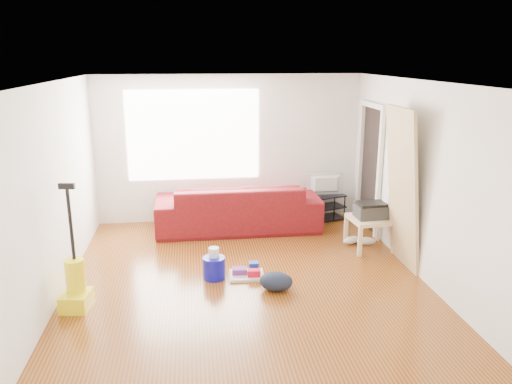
{
  "coord_description": "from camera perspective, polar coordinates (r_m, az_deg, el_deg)",
  "views": [
    {
      "loc": [
        -0.64,
        -5.89,
        2.8
      ],
      "look_at": [
        0.21,
        0.6,
        1.0
      ],
      "focal_mm": 35.0,
      "sensor_mm": 36.0,
      "label": 1
    }
  ],
  "objects": [
    {
      "name": "cleaning_tray",
      "position": [
        6.61,
        -0.97,
        -9.21
      ],
      "size": [
        0.46,
        0.38,
        0.16
      ],
      "rotation": [
        0.0,
        0.0,
        -0.06
      ],
      "color": "silver",
      "rests_on": "ground"
    },
    {
      "name": "sneakers",
      "position": [
        7.82,
        11.66,
        -5.45
      ],
      "size": [
        0.53,
        0.27,
        0.12
      ],
      "rotation": [
        0.0,
        0.0,
        -0.02
      ],
      "color": "white",
      "rests_on": "ground"
    },
    {
      "name": "tv",
      "position": [
        8.7,
        8.03,
        0.85
      ],
      "size": [
        0.65,
        0.09,
        0.37
      ],
      "primitive_type": "imported",
      "rotation": [
        0.0,
        0.0,
        3.14
      ],
      "color": "black",
      "rests_on": "tv_stand"
    },
    {
      "name": "bucket",
      "position": [
        6.6,
        -4.79,
        -9.77
      ],
      "size": [
        0.34,
        0.34,
        0.29
      ],
      "primitive_type": "cylinder",
      "rotation": [
        0.0,
        0.0,
        0.19
      ],
      "color": "#0E0F9D",
      "rests_on": "ground"
    },
    {
      "name": "printer",
      "position": [
        7.53,
        13.01,
        -2.04
      ],
      "size": [
        0.45,
        0.35,
        0.23
      ],
      "rotation": [
        0.0,
        0.0,
        0.03
      ],
      "color": "#2B2B2B",
      "rests_on": "side_table"
    },
    {
      "name": "sofa",
      "position": [
        8.36,
        -2.05,
        -4.18
      ],
      "size": [
        2.67,
        1.04,
        0.78
      ],
      "primitive_type": "imported",
      "rotation": [
        0.0,
        0.0,
        3.14
      ],
      "color": "#5C0310",
      "rests_on": "ground"
    },
    {
      "name": "backpack",
      "position": [
        6.28,
        2.31,
        -11.1
      ],
      "size": [
        0.49,
        0.43,
        0.22
      ],
      "primitive_type": "ellipsoid",
      "rotation": [
        0.0,
        0.0,
        -0.31
      ],
      "color": "black",
      "rests_on": "ground"
    },
    {
      "name": "vacuum",
      "position": [
        6.11,
        -19.91,
        -10.04
      ],
      "size": [
        0.35,
        0.39,
        1.46
      ],
      "rotation": [
        0.0,
        0.0,
        -0.15
      ],
      "color": "yellow",
      "rests_on": "ground"
    },
    {
      "name": "door_panel",
      "position": [
        7.27,
        15.75,
        -7.88
      ],
      "size": [
        0.27,
        0.87,
        2.16
      ],
      "primitive_type": "cube",
      "rotation": [
        0.0,
        -0.1,
        0.0
      ],
      "color": "tan",
      "rests_on": "ground"
    },
    {
      "name": "toilet_paper",
      "position": [
        6.53,
        -4.81,
        -8.05
      ],
      "size": [
        0.13,
        0.13,
        0.12
      ],
      "primitive_type": "cylinder",
      "color": "silver",
      "rests_on": "bucket"
    },
    {
      "name": "side_table",
      "position": [
        7.59,
        12.92,
        -3.41
      ],
      "size": [
        0.63,
        0.63,
        0.48
      ],
      "rotation": [
        0.0,
        0.0,
        0.08
      ],
      "color": "#D0B67C",
      "rests_on": "ground"
    },
    {
      "name": "room",
      "position": [
        6.28,
        -0.73,
        1.14
      ],
      "size": [
        4.51,
        5.01,
        2.51
      ],
      "color": "#5E2B0A",
      "rests_on": "ground"
    },
    {
      "name": "tv_stand",
      "position": [
        8.81,
        7.93,
        -1.7
      ],
      "size": [
        0.73,
        0.55,
        0.45
      ],
      "rotation": [
        0.0,
        0.0,
        0.31
      ],
      "color": "black",
      "rests_on": "ground"
    }
  ]
}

